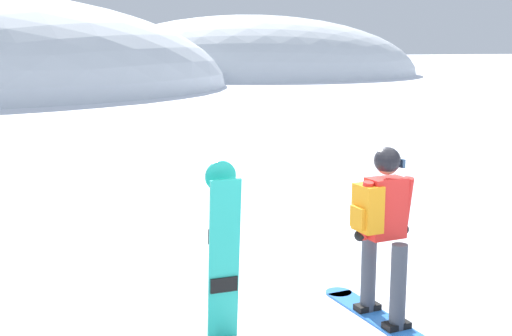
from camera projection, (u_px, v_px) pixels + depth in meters
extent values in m
plane|color=white|center=(356.00, 329.00, 6.20)|extent=(300.00, 300.00, 0.00)
ellipsoid|color=silver|center=(249.00, 75.00, 59.16)|extent=(30.28, 27.25, 10.49)
cube|color=blue|center=(381.00, 320.00, 6.38)|extent=(0.41, 1.58, 0.02)
cylinder|color=blue|center=(339.00, 293.00, 7.08)|extent=(0.28, 0.28, 0.02)
cube|color=black|center=(367.00, 307.00, 6.59)|extent=(0.26, 0.16, 0.06)
cube|color=black|center=(397.00, 325.00, 6.16)|extent=(0.26, 0.16, 0.06)
cylinder|color=#3D424C|center=(369.00, 271.00, 6.52)|extent=(0.15, 0.15, 0.82)
cylinder|color=#3D424C|center=(398.00, 287.00, 6.09)|extent=(0.15, 0.15, 0.82)
cube|color=red|center=(385.00, 208.00, 6.17)|extent=(0.38, 0.25, 0.58)
cylinder|color=red|center=(365.00, 211.00, 6.08)|extent=(0.11, 0.18, 0.57)
cylinder|color=red|center=(405.00, 205.00, 6.27)|extent=(0.11, 0.18, 0.57)
sphere|color=black|center=(360.00, 236.00, 6.15)|extent=(0.11, 0.11, 0.11)
sphere|color=black|center=(403.00, 229.00, 6.36)|extent=(0.11, 0.11, 0.11)
cube|color=orange|center=(368.00, 208.00, 6.09)|extent=(0.20, 0.29, 0.44)
cube|color=orange|center=(359.00, 218.00, 6.06)|extent=(0.08, 0.20, 0.20)
sphere|color=#9E7051|center=(387.00, 164.00, 6.09)|extent=(0.21, 0.21, 0.21)
sphere|color=black|center=(387.00, 160.00, 6.09)|extent=(0.25, 0.25, 0.25)
cube|color=navy|center=(399.00, 163.00, 6.15)|extent=(0.04, 0.17, 0.08)
cube|color=#23B7A3|center=(224.00, 261.00, 5.82)|extent=(0.28, 0.18, 1.51)
cylinder|color=#23B7A3|center=(221.00, 176.00, 5.75)|extent=(0.28, 0.05, 0.28)
cube|color=black|center=(223.00, 236.00, 5.80)|extent=(0.25, 0.08, 0.15)
cube|color=black|center=(223.00, 284.00, 5.89)|extent=(0.25, 0.08, 0.15)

